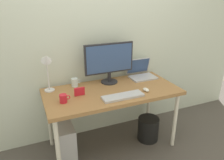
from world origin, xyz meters
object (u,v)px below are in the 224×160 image
at_px(photo_frame, 79,92).
at_px(desk, 112,95).
at_px(desk_lamp, 47,64).
at_px(coffee_mug, 63,98).
at_px(monitor, 109,60).
at_px(mouse, 146,90).
at_px(keyboard, 123,96).
at_px(wastebasket, 148,129).
at_px(computer_tower, 65,141).
at_px(glass_cup, 75,82).
at_px(laptop, 141,72).

bearing_deg(photo_frame, desk, 0.38).
bearing_deg(desk_lamp, coffee_mug, -73.88).
bearing_deg(coffee_mug, photo_frame, 24.09).
height_order(monitor, photo_frame, monitor).
height_order(desk, mouse, mouse).
bearing_deg(keyboard, monitor, 86.62).
distance_m(desk_lamp, mouse, 1.09).
bearing_deg(wastebasket, desk, 171.18).
bearing_deg(wastebasket, monitor, 144.30).
bearing_deg(photo_frame, monitor, 27.49).
bearing_deg(monitor, photo_frame, -152.51).
relative_size(desk, computer_tower, 3.53).
xyz_separation_m(glass_cup, wastebasket, (0.82, -0.33, -0.64)).
xyz_separation_m(mouse, photo_frame, (-0.70, 0.17, 0.03)).
xyz_separation_m(mouse, glass_cup, (-0.69, 0.43, 0.03)).
bearing_deg(keyboard, desk, 98.76).
height_order(desk, monitor, monitor).
bearing_deg(laptop, desk_lamp, -179.11).
height_order(glass_cup, wastebasket, glass_cup).
bearing_deg(laptop, keyboard, -136.15).
height_order(coffee_mug, computer_tower, coffee_mug).
relative_size(desk_lamp, wastebasket, 1.49).
height_order(desk_lamp, mouse, desk_lamp).
relative_size(glass_cup, wastebasket, 0.37).
bearing_deg(glass_cup, photo_frame, -93.34).
distance_m(desk, monitor, 0.41).
xyz_separation_m(coffee_mug, photo_frame, (0.18, 0.08, 0.01)).
bearing_deg(keyboard, photo_frame, 152.42).
distance_m(mouse, photo_frame, 0.72).
distance_m(monitor, mouse, 0.54).
xyz_separation_m(keyboard, photo_frame, (-0.40, 0.21, 0.04)).
height_order(desk_lamp, glass_cup, desk_lamp).
distance_m(coffee_mug, wastebasket, 1.20).
distance_m(desk_lamp, glass_cup, 0.40).
distance_m(desk, glass_cup, 0.45).
bearing_deg(photo_frame, laptop, 15.46).
xyz_separation_m(desk, photo_frame, (-0.37, -0.00, 0.11)).
xyz_separation_m(desk_lamp, computer_tower, (0.08, -0.22, -0.84)).
distance_m(desk, keyboard, 0.23).
xyz_separation_m(photo_frame, computer_tower, (-0.19, 0.01, -0.58)).
relative_size(desk, monitor, 2.50).
bearing_deg(mouse, computer_tower, 168.78).
bearing_deg(laptop, monitor, -177.61).
distance_m(laptop, glass_cup, 0.86).
relative_size(glass_cup, photo_frame, 1.00).
bearing_deg(laptop, wastebasket, -96.83).
relative_size(monitor, coffee_mug, 5.45).
distance_m(monitor, glass_cup, 0.47).
distance_m(glass_cup, wastebasket, 1.09).
xyz_separation_m(desk, wastebasket, (0.46, -0.07, -0.53)).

